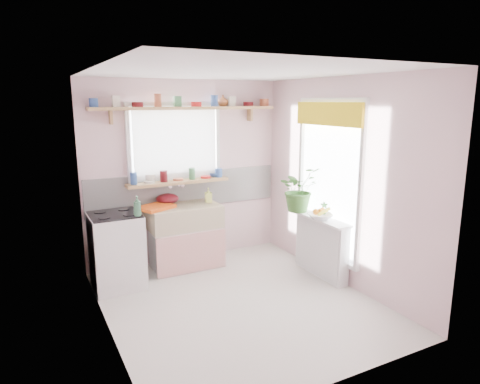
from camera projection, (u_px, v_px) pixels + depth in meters
room at (253, 167)px, 5.56m from camera, size 3.20×3.20×3.20m
sink_unit at (185, 236)px, 5.76m from camera, size 0.95×0.65×1.11m
cooker at (117, 250)px, 5.11m from camera, size 0.58×0.58×0.93m
radiator_ledge at (321, 246)px, 5.48m from camera, size 0.22×0.95×0.78m
windowsill at (178, 182)px, 5.77m from camera, size 1.40×0.22×0.04m
pine_shelf at (187, 108)px, 5.63m from camera, size 2.52×0.24×0.04m
shelf_crockery at (185, 102)px, 5.60m from camera, size 2.47×0.11×0.12m
sill_crockery at (177, 177)px, 5.75m from camera, size 1.35×0.11×0.12m
dish_tray at (156, 207)px, 5.51m from camera, size 0.53×0.47×0.04m
colander at (168, 199)px, 5.77m from camera, size 0.38×0.38×0.14m
jade_plant at (299, 189)px, 5.64m from camera, size 0.60×0.54×0.60m
fruit_bowl at (320, 216)px, 5.30m from camera, size 0.39×0.39×0.07m
herb_pot at (324, 209)px, 5.40m from camera, size 0.12×0.10×0.19m
soap_bottle_sink at (208, 195)px, 5.86m from camera, size 0.11×0.11×0.20m
sill_cup at (150, 178)px, 5.64m from camera, size 0.16×0.16×0.11m
sill_bowl at (215, 174)px, 6.07m from camera, size 0.21×0.21×0.06m
shelf_vase at (223, 101)px, 5.91m from camera, size 0.17×0.17×0.15m
cooker_bottle at (137, 206)px, 4.90m from camera, size 0.09×0.09×0.23m
fruit at (320, 211)px, 5.29m from camera, size 0.20×0.14×0.10m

